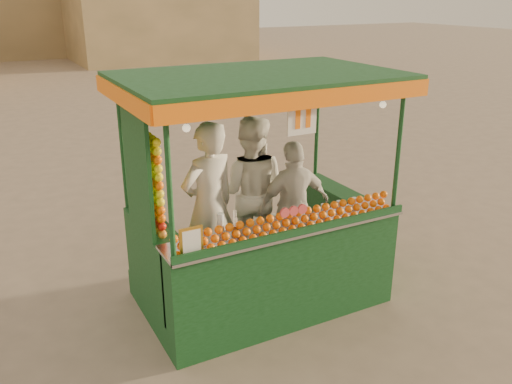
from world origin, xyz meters
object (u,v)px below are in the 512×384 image
juice_cart (258,237)px  vendor_right (294,206)px  vendor_left (209,206)px  vendor_middle (250,191)px

juice_cart → vendor_right: (0.53, 0.11, 0.23)m
juice_cart → vendor_left: 0.67m
juice_cart → vendor_right: bearing=12.1°
vendor_middle → juice_cart: bearing=105.5°
vendor_left → vendor_right: 1.05m
vendor_left → juice_cart: bearing=142.8°
juice_cart → vendor_left: size_ratio=1.55×
vendor_left → vendor_right: (1.03, -0.10, -0.16)m
vendor_right → vendor_left: bearing=-2.1°
juice_cart → vendor_right: size_ratio=1.87×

